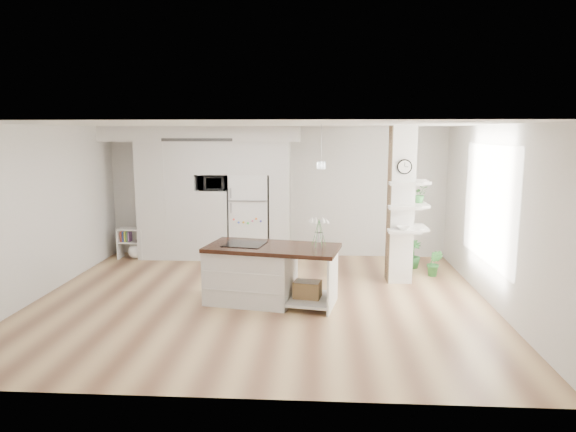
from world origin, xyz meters
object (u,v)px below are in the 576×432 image
refrigerator (250,216)px  bookshelf (133,245)px  kitchen_island (259,272)px  floor_plant_a (434,263)px

refrigerator → bookshelf: bearing=-175.6°
kitchen_island → bookshelf: bearing=149.2°
kitchen_island → floor_plant_a: bearing=38.2°
refrigerator → kitchen_island: bearing=-79.8°
bookshelf → kitchen_island: bearing=-39.1°
floor_plant_a → bookshelf: bearing=170.5°
refrigerator → floor_plant_a: (3.51, -1.18, -0.63)m
bookshelf → floor_plant_a: size_ratio=1.28×
refrigerator → kitchen_island: size_ratio=0.83×
kitchen_island → bookshelf: kitchen_island is taller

